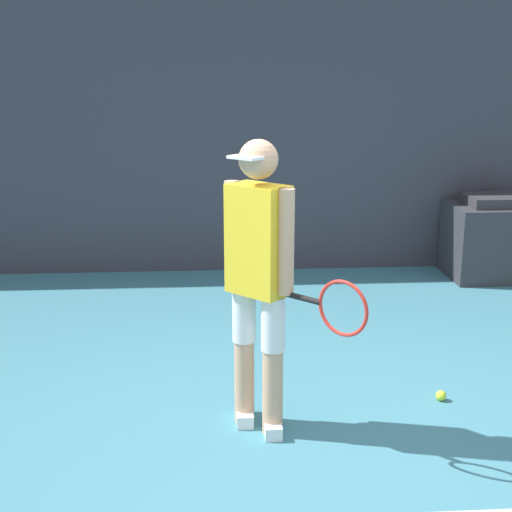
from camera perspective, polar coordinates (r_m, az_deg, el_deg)
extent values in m
plane|color=teal|center=(4.15, 5.42, -15.50)|extent=(24.00, 24.00, 0.00)
cube|color=#383842|center=(7.39, 0.99, 10.02)|extent=(24.00, 0.10, 2.93)
cylinder|color=tan|center=(4.36, -0.94, -9.99)|extent=(0.12, 0.12, 0.52)
cylinder|color=white|center=(4.20, -0.97, -4.75)|extent=(0.14, 0.14, 0.32)
cube|color=white|center=(4.45, -0.93, -12.57)|extent=(0.10, 0.24, 0.08)
cylinder|color=tan|center=(4.23, 1.34, -10.80)|extent=(0.12, 0.12, 0.52)
cylinder|color=white|center=(4.06, 1.37, -5.43)|extent=(0.14, 0.14, 0.32)
cube|color=white|center=(4.33, 1.32, -13.45)|extent=(0.10, 0.24, 0.08)
cube|color=yellow|center=(3.99, 0.19, 1.30)|extent=(0.38, 0.38, 0.62)
sphere|color=tan|center=(3.91, 0.20, 7.75)|extent=(0.22, 0.22, 0.22)
cube|color=white|center=(3.83, -0.78, 7.90)|extent=(0.21, 0.21, 0.02)
cylinder|color=tan|center=(4.11, -1.91, 1.96)|extent=(0.09, 0.09, 0.59)
cylinder|color=tan|center=(3.87, 2.42, 1.11)|extent=(0.09, 0.09, 0.59)
cylinder|color=black|center=(3.88, 3.74, -3.38)|extent=(0.19, 0.19, 0.03)
torus|color=red|center=(3.74, 6.97, -4.18)|extent=(0.23, 0.23, 0.31)
sphere|color=#D1E533|center=(4.85, 14.58, -10.76)|extent=(0.07, 0.07, 0.07)
cube|color=#333338|center=(7.66, 18.71, 1.14)|extent=(0.97, 0.73, 0.75)
cube|color=#333338|center=(7.58, 18.97, 4.25)|extent=(0.68, 0.51, 0.10)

